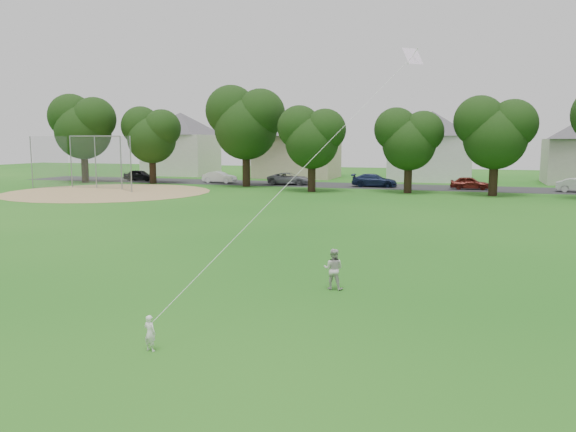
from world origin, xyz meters
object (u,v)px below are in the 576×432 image
(toddler, at_px, (150,333))
(older_boy, at_px, (333,269))
(kite, at_px, (316,155))
(baseball_backstop, at_px, (92,163))

(toddler, relative_size, older_boy, 0.63)
(kite, bearing_deg, toddler, -109.33)
(toddler, distance_m, older_boy, 6.76)
(older_boy, relative_size, kite, 0.09)
(toddler, relative_size, kite, 0.06)
(older_boy, bearing_deg, toddler, 66.99)
(kite, distance_m, baseball_backstop, 41.04)
(kite, bearing_deg, baseball_backstop, 136.59)
(older_boy, bearing_deg, baseball_backstop, -43.33)
(toddler, xyz_separation_m, older_boy, (2.57, 6.25, 0.23))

